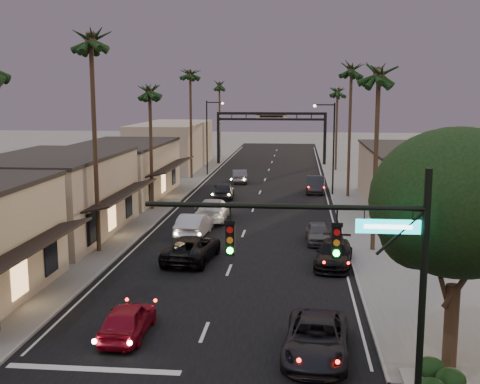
% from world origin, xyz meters
% --- Properties ---
extents(ground, '(200.00, 200.00, 0.00)m').
position_xyz_m(ground, '(0.00, 40.00, 0.00)').
color(ground, slate).
rests_on(ground, ground).
extents(road, '(14.00, 120.00, 0.02)m').
position_xyz_m(road, '(0.00, 45.00, 0.00)').
color(road, black).
rests_on(road, ground).
extents(sidewalk_left, '(5.00, 92.00, 0.12)m').
position_xyz_m(sidewalk_left, '(-9.50, 52.00, 0.06)').
color(sidewalk_left, slate).
rests_on(sidewalk_left, ground).
extents(sidewalk_right, '(5.00, 92.00, 0.12)m').
position_xyz_m(sidewalk_right, '(9.50, 52.00, 0.06)').
color(sidewalk_right, slate).
rests_on(sidewalk_right, ground).
extents(storefront_mid, '(8.00, 14.00, 5.50)m').
position_xyz_m(storefront_mid, '(-13.00, 26.00, 2.75)').
color(storefront_mid, gray).
rests_on(storefront_mid, ground).
extents(storefront_far, '(8.00, 16.00, 5.00)m').
position_xyz_m(storefront_far, '(-13.00, 42.00, 2.50)').
color(storefront_far, tan).
rests_on(storefront_far, ground).
extents(storefront_dist, '(8.00, 20.00, 6.00)m').
position_xyz_m(storefront_dist, '(-13.00, 65.00, 3.00)').
color(storefront_dist, gray).
rests_on(storefront_dist, ground).
extents(building_right, '(8.00, 18.00, 5.00)m').
position_xyz_m(building_right, '(14.00, 40.00, 2.50)').
color(building_right, gray).
rests_on(building_right, ground).
extents(traffic_signal, '(8.51, 0.22, 7.80)m').
position_xyz_m(traffic_signal, '(5.69, 4.00, 5.08)').
color(traffic_signal, black).
rests_on(traffic_signal, ground).
extents(corner_tree, '(6.20, 6.20, 8.80)m').
position_xyz_m(corner_tree, '(9.48, 7.45, 5.98)').
color(corner_tree, '#38281C').
rests_on(corner_tree, ground).
extents(arch, '(15.20, 0.40, 7.27)m').
position_xyz_m(arch, '(0.00, 70.00, 5.53)').
color(arch, black).
rests_on(arch, ground).
extents(streetlight_right, '(2.13, 0.30, 9.00)m').
position_xyz_m(streetlight_right, '(6.92, 45.00, 5.33)').
color(streetlight_right, black).
rests_on(streetlight_right, ground).
extents(streetlight_left, '(2.13, 0.30, 9.00)m').
position_xyz_m(streetlight_left, '(-6.92, 58.00, 5.33)').
color(streetlight_left, black).
rests_on(streetlight_left, ground).
extents(palm_lb, '(3.20, 3.20, 15.20)m').
position_xyz_m(palm_lb, '(-8.60, 22.00, 13.39)').
color(palm_lb, '#38281C').
rests_on(palm_lb, ground).
extents(palm_lc, '(3.20, 3.20, 12.20)m').
position_xyz_m(palm_lc, '(-8.60, 36.00, 10.47)').
color(palm_lc, '#38281C').
rests_on(palm_lc, ground).
extents(palm_ld, '(3.20, 3.20, 14.20)m').
position_xyz_m(palm_ld, '(-8.60, 55.00, 12.42)').
color(palm_ld, '#38281C').
rests_on(palm_ld, ground).
extents(palm_ra, '(3.20, 3.20, 13.20)m').
position_xyz_m(palm_ra, '(8.60, 24.00, 11.44)').
color(palm_ra, '#38281C').
rests_on(palm_ra, ground).
extents(palm_rb, '(3.20, 3.20, 14.20)m').
position_xyz_m(palm_rb, '(8.60, 44.00, 12.42)').
color(palm_rb, '#38281C').
rests_on(palm_rb, ground).
extents(palm_rc, '(3.20, 3.20, 12.20)m').
position_xyz_m(palm_rc, '(8.60, 64.00, 10.47)').
color(palm_rc, '#38281C').
rests_on(palm_rc, ground).
extents(palm_far, '(3.20, 3.20, 13.20)m').
position_xyz_m(palm_far, '(-8.30, 78.00, 11.44)').
color(palm_far, '#38281C').
rests_on(palm_far, ground).
extents(oncoming_red, '(1.68, 4.17, 1.42)m').
position_xyz_m(oncoming_red, '(-3.08, 9.31, 0.71)').
color(oncoming_red, maroon).
rests_on(oncoming_red, ground).
extents(oncoming_pickup, '(3.16, 5.80, 1.54)m').
position_xyz_m(oncoming_pickup, '(-2.44, 20.73, 0.77)').
color(oncoming_pickup, black).
rests_on(oncoming_pickup, ground).
extents(oncoming_silver, '(2.05, 5.08, 1.64)m').
position_xyz_m(oncoming_silver, '(-3.37, 26.85, 0.82)').
color(oncoming_silver, '#ADACB2').
rests_on(oncoming_silver, ground).
extents(oncoming_white, '(2.49, 5.93, 1.71)m').
position_xyz_m(oncoming_white, '(-2.80, 32.35, 0.85)').
color(oncoming_white, silver).
rests_on(oncoming_white, ground).
extents(oncoming_dgrey, '(2.23, 4.79, 1.59)m').
position_xyz_m(oncoming_dgrey, '(-3.24, 42.50, 0.79)').
color(oncoming_dgrey, black).
rests_on(oncoming_dgrey, ground).
extents(oncoming_grey_far, '(2.15, 4.62, 1.47)m').
position_xyz_m(oncoming_grey_far, '(-2.70, 52.52, 0.73)').
color(oncoming_grey_far, '#4F4F54').
rests_on(oncoming_grey_far, ground).
extents(curbside_near, '(2.79, 5.38, 1.45)m').
position_xyz_m(curbside_near, '(4.62, 8.11, 0.72)').
color(curbside_near, black).
rests_on(curbside_near, ground).
extents(curbside_black, '(2.63, 5.16, 1.44)m').
position_xyz_m(curbside_black, '(5.96, 20.44, 0.72)').
color(curbside_black, black).
rests_on(curbside_black, ground).
extents(curbside_grey, '(1.75, 4.01, 1.35)m').
position_xyz_m(curbside_grey, '(5.21, 25.94, 0.67)').
color(curbside_grey, '#45454A').
rests_on(curbside_grey, ground).
extents(curbside_far, '(2.01, 5.03, 1.63)m').
position_xyz_m(curbside_far, '(5.58, 46.53, 0.81)').
color(curbside_far, black).
rests_on(curbside_far, ground).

